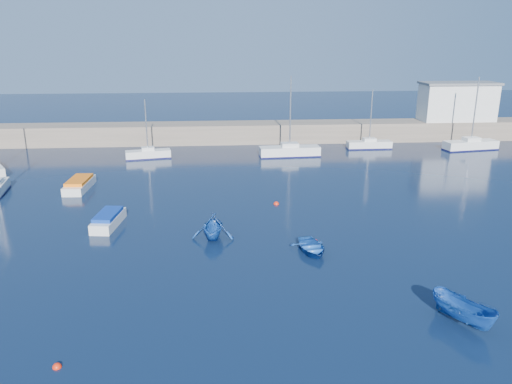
{
  "coord_description": "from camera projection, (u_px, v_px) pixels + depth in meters",
  "views": [
    {
      "loc": [
        -3.36,
        -21.87,
        13.96
      ],
      "look_at": [
        -0.39,
        17.51,
        1.6
      ],
      "focal_mm": 35.0,
      "sensor_mm": 36.0,
      "label": 1
    }
  ],
  "objects": [
    {
      "name": "dinghy_left",
      "position": [
        213.0,
        226.0,
        35.8
      ],
      "size": [
        3.36,
        3.78,
        1.84
      ],
      "primitive_type": "imported",
      "rotation": [
        0.0,
        0.0,
        -0.11
      ],
      "color": "#1749A0",
      "rests_on": "ground"
    },
    {
      "name": "sailboat_8",
      "position": [
        471.0,
        145.0,
        64.02
      ],
      "size": [
        7.2,
        3.0,
        9.18
      ],
      "rotation": [
        0.0,
        0.0,
        1.72
      ],
      "color": "silver",
      "rests_on": "ground"
    },
    {
      "name": "sailboat_7",
      "position": [
        369.0,
        144.0,
        64.65
      ],
      "size": [
        5.72,
        1.68,
        7.55
      ],
      "rotation": [
        0.0,
        0.0,
        1.58
      ],
      "color": "silver",
      "rests_on": "ground"
    },
    {
      "name": "motorboat_2",
      "position": [
        79.0,
        184.0,
        47.49
      ],
      "size": [
        1.98,
        5.14,
        1.05
      ],
      "rotation": [
        0.0,
        0.0,
        -0.04
      ],
      "color": "silver",
      "rests_on": "ground"
    },
    {
      "name": "buoy_1",
      "position": [
        315.0,
        242.0,
        35.45
      ],
      "size": [
        0.38,
        0.38,
        0.38
      ],
      "primitive_type": "sphere",
      "color": "red",
      "rests_on": "ground"
    },
    {
      "name": "ground",
      "position": [
        290.0,
        325.0,
        25.22
      ],
      "size": [
        220.0,
        220.0,
        0.0
      ],
      "primitive_type": "plane",
      "color": "#0C1B35",
      "rests_on": "ground"
    },
    {
      "name": "buoy_3",
      "position": [
        276.0,
        204.0,
        43.33
      ],
      "size": [
        0.49,
        0.49,
        0.49
      ],
      "primitive_type": "sphere",
      "color": "red",
      "rests_on": "ground"
    },
    {
      "name": "buoy_0",
      "position": [
        57.0,
        367.0,
        21.99
      ],
      "size": [
        0.41,
        0.41,
        0.41
      ],
      "primitive_type": "sphere",
      "color": "red",
      "rests_on": "ground"
    },
    {
      "name": "sailboat_6",
      "position": [
        290.0,
        151.0,
        60.53
      ],
      "size": [
        7.39,
        2.48,
        9.55
      ],
      "rotation": [
        0.0,
        0.0,
        1.63
      ],
      "color": "silver",
      "rests_on": "ground"
    },
    {
      "name": "dinghy_center",
      "position": [
        312.0,
        247.0,
        33.61
      ],
      "size": [
        2.87,
        3.69,
        0.7
      ],
      "primitive_type": "imported",
      "rotation": [
        0.0,
        0.0,
        0.14
      ],
      "color": "#1749A0",
      "rests_on": "ground"
    },
    {
      "name": "back_wall",
      "position": [
        243.0,
        132.0,
        68.61
      ],
      "size": [
        96.0,
        4.5,
        2.6
      ],
      "primitive_type": "cube",
      "color": "#746759",
      "rests_on": "ground"
    },
    {
      "name": "sailboat_5",
      "position": [
        148.0,
        154.0,
        59.4
      ],
      "size": [
        5.42,
        2.48,
        7.01
      ],
      "rotation": [
        0.0,
        0.0,
        1.77
      ],
      "color": "silver",
      "rests_on": "ground"
    },
    {
      "name": "harbor_office",
      "position": [
        457.0,
        103.0,
        69.63
      ],
      "size": [
        10.0,
        4.0,
        5.0
      ],
      "primitive_type": "cube",
      "color": "silver",
      "rests_on": "back_wall"
    },
    {
      "name": "motorboat_1",
      "position": [
        108.0,
        219.0,
        38.32
      ],
      "size": [
        2.03,
        4.47,
        1.06
      ],
      "rotation": [
        0.0,
        0.0,
        -0.12
      ],
      "color": "silver",
      "rests_on": "ground"
    },
    {
      "name": "dinghy_right",
      "position": [
        464.0,
        311.0,
        25.14
      ],
      "size": [
        2.95,
        3.92,
        1.43
      ],
      "primitive_type": "imported",
      "rotation": [
        0.0,
        0.0,
        0.48
      ],
      "color": "#1749A0",
      "rests_on": "ground"
    }
  ]
}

